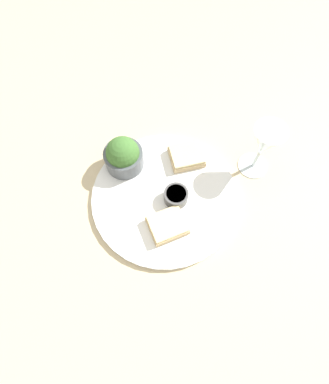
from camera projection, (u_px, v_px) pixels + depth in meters
The scene contains 7 objects.
ground_plane at pixel (164, 198), 0.75m from camera, with size 4.00×4.00×0.00m, color #C6B289.
dinner_plate at pixel (164, 197), 0.74m from camera, with size 0.36×0.36×0.01m.
salad_bowl at pixel (123, 156), 0.73m from camera, with size 0.10×0.10×0.09m.
sauce_ramekin at pixel (176, 196), 0.71m from camera, with size 0.06×0.06×0.03m.
cheese_toast_near at pixel (167, 225), 0.69m from camera, with size 0.09×0.08×0.03m.
cheese_toast_far at pixel (187, 156), 0.76m from camera, with size 0.09×0.08×0.03m.
wine_glass at pixel (265, 143), 0.69m from camera, with size 0.08×0.08×0.15m.
Camera 1 is at (0.08, 0.28, 0.68)m, focal length 28.00 mm.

